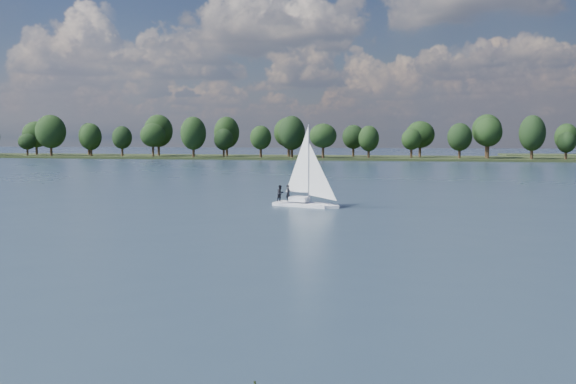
% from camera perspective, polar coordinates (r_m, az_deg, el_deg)
% --- Properties ---
extents(ground, '(700.00, 700.00, 0.00)m').
position_cam_1_polar(ground, '(120.74, 3.16, 1.22)').
color(ground, '#233342').
rests_on(ground, ground).
extents(far_shore, '(660.00, 40.00, 1.50)m').
position_cam_1_polar(far_shore, '(231.93, 7.43, 2.94)').
color(far_shore, black).
rests_on(far_shore, ground).
extents(sailboat, '(7.52, 4.28, 9.55)m').
position_cam_1_polar(sailboat, '(71.09, 1.30, 0.83)').
color(sailboat, white).
rests_on(sailboat, ground).
extents(treeline, '(562.60, 73.70, 18.27)m').
position_cam_1_polar(treeline, '(227.61, 7.96, 4.95)').
color(treeline, black).
rests_on(treeline, ground).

